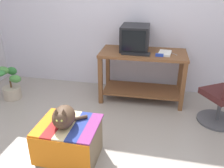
# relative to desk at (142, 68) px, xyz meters

# --- Properties ---
(ground_plane) EXTENTS (14.00, 14.00, 0.00)m
(ground_plane) POSITION_rel_desk_xyz_m (-0.29, -1.60, -0.52)
(ground_plane) COLOR #9E9389
(back_wall) EXTENTS (8.00, 0.10, 2.60)m
(back_wall) POSITION_rel_desk_xyz_m (-0.29, 0.45, 0.78)
(back_wall) COLOR silver
(back_wall) RESTS_ON ground_plane
(desk) EXTENTS (1.28, 0.65, 0.77)m
(desk) POSITION_rel_desk_xyz_m (0.00, 0.00, 0.00)
(desk) COLOR brown
(desk) RESTS_ON ground_plane
(tv_monitor) EXTENTS (0.42, 0.50, 0.37)m
(tv_monitor) POSITION_rel_desk_xyz_m (-0.14, 0.10, 0.43)
(tv_monitor) COLOR black
(tv_monitor) RESTS_ON desk
(keyboard) EXTENTS (0.40, 0.16, 0.02)m
(keyboard) POSITION_rel_desk_xyz_m (-0.09, -0.14, 0.26)
(keyboard) COLOR black
(keyboard) RESTS_ON desk
(book) EXTENTS (0.20, 0.28, 0.03)m
(book) POSITION_rel_desk_xyz_m (0.31, -0.04, 0.26)
(book) COLOR white
(book) RESTS_ON desk
(ottoman_with_blanket) EXTENTS (0.61, 0.54, 0.43)m
(ottoman_with_blanket) POSITION_rel_desk_xyz_m (-0.59, -1.54, -0.30)
(ottoman_with_blanket) COLOR #7A664C
(ottoman_with_blanket) RESTS_ON ground_plane
(cat) EXTENTS (0.33, 0.37, 0.26)m
(cat) POSITION_rel_desk_xyz_m (-0.61, -1.58, 0.02)
(cat) COLOR #473323
(cat) RESTS_ON ottoman_with_blanket
(potted_plant) EXTENTS (0.40, 0.37, 0.52)m
(potted_plant) POSITION_rel_desk_xyz_m (-2.01, -0.43, -0.28)
(potted_plant) COLOR #B7A893
(potted_plant) RESTS_ON ground_plane
(stapler) EXTENTS (0.11, 0.04, 0.04)m
(stapler) POSITION_rel_desk_xyz_m (0.24, -0.17, 0.27)
(stapler) COLOR #2342B7
(stapler) RESTS_ON desk
(pen) EXTENTS (0.10, 0.11, 0.01)m
(pen) POSITION_rel_desk_xyz_m (0.44, -0.01, 0.25)
(pen) COLOR #B7B7BC
(pen) RESTS_ON desk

